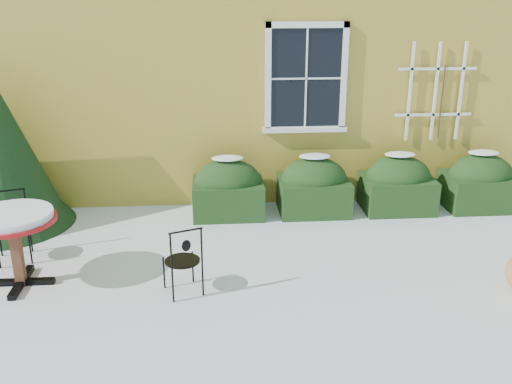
{
  "coord_description": "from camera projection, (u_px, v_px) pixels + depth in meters",
  "views": [
    {
      "loc": [
        -0.51,
        -5.51,
        3.24
      ],
      "look_at": [
        0.0,
        1.0,
        0.9
      ],
      "focal_mm": 40.0,
      "sensor_mm": 36.0,
      "label": 1
    }
  ],
  "objects": [
    {
      "name": "ground",
      "position": [
        263.0,
        299.0,
        6.3
      ],
      "size": [
        80.0,
        80.0,
        0.0
      ],
      "primitive_type": "plane",
      "color": "white",
      "rests_on": "ground"
    },
    {
      "name": "hedge_row",
      "position": [
        356.0,
        186.0,
        8.68
      ],
      "size": [
        4.95,
        0.8,
        0.91
      ],
      "color": "black",
      "rests_on": "ground"
    },
    {
      "name": "bistro_table",
      "position": [
        13.0,
        225.0,
        6.36
      ],
      "size": [
        0.97,
        0.97,
        0.9
      ],
      "rotation": [
        0.0,
        0.0,
        0.17
      ],
      "color": "black",
      "rests_on": "ground"
    },
    {
      "name": "patio_chair_near",
      "position": [
        183.0,
        260.0,
        6.29
      ],
      "size": [
        0.47,
        0.47,
        0.83
      ],
      "rotation": [
        0.0,
        0.0,
        3.5
      ],
      "color": "black",
      "rests_on": "ground"
    },
    {
      "name": "patio_chair_far",
      "position": [
        12.0,
        227.0,
        7.1
      ],
      "size": [
        0.48,
        0.48,
        0.88
      ],
      "rotation": [
        0.0,
        0.0,
        0.27
      ],
      "color": "black",
      "rests_on": "ground"
    }
  ]
}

